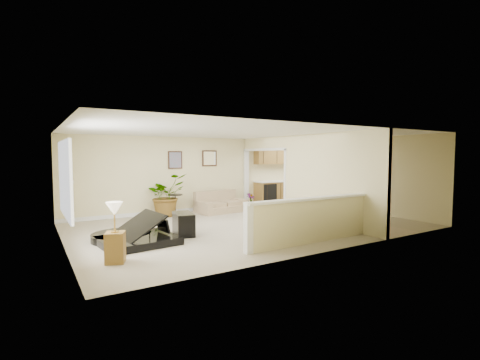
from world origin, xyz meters
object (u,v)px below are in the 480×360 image
palm_plant (166,195)px  accent_table (175,202)px  loveseat (220,202)px  piano_bench (184,224)px  piano (134,215)px  lamp_stand (115,237)px  small_plant (250,203)px

palm_plant → accent_table: bearing=-11.8°
loveseat → accent_table: (-1.55, 0.13, 0.08)m
loveseat → piano_bench: bearing=-139.2°
piano → palm_plant: size_ratio=1.32×
piano_bench → lamp_stand: 2.34m
loveseat → accent_table: bearing=168.9°
piano → piano_bench: bearing=1.5°
piano → lamp_stand: size_ratio=1.81×
loveseat → small_plant: 1.08m
piano → accent_table: size_ratio=2.91×
loveseat → small_plant: (1.04, -0.26, -0.10)m
piano_bench → small_plant: bearing=33.8°
loveseat → lamp_stand: 5.77m
piano_bench → lamp_stand: lamp_stand is taller
piano_bench → loveseat: bearing=47.0°
small_plant → palm_plant: bearing=171.1°
piano_bench → loveseat: (2.36, 2.54, 0.09)m
accent_table → small_plant: (2.59, -0.39, -0.18)m
palm_plant → lamp_stand: (-2.39, -4.13, -0.19)m
piano_bench → small_plant: (3.41, 2.28, -0.01)m
palm_plant → small_plant: size_ratio=2.49×
loveseat → palm_plant: palm_plant is taller
accent_table → palm_plant: (-0.28, 0.06, 0.22)m
loveseat → small_plant: loveseat is taller
piano → accent_table: piano is taller
piano → lamp_stand: (-0.65, -1.24, -0.14)m
piano → loveseat: piano is taller
palm_plant → lamp_stand: size_ratio=1.37×
piano → accent_table: bearing=48.3°
accent_table → palm_plant: size_ratio=0.46×
loveseat → accent_table: loveseat is taller
small_plant → loveseat: bearing=166.1°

